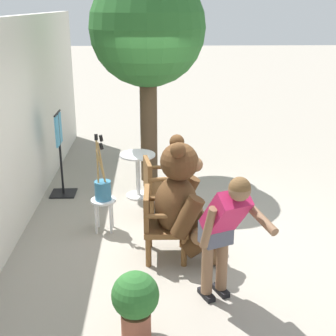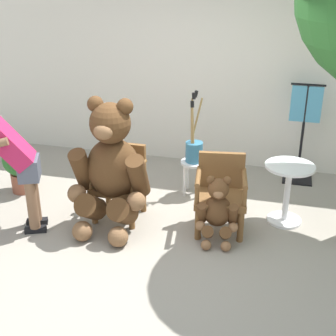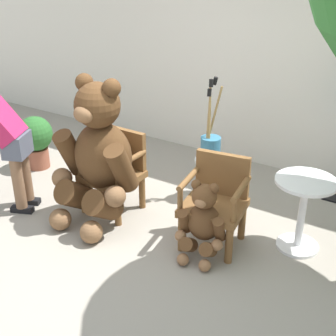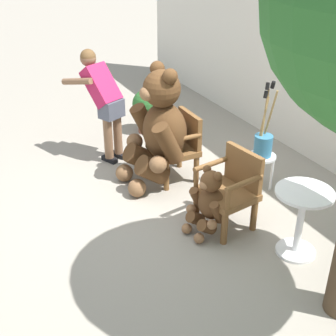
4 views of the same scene
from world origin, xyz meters
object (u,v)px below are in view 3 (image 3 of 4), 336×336
Objects in this scene: teddy_bear_large at (98,154)px; person_visitor at (1,131)px; wooden_chair_left at (116,169)px; teddy_bear_small at (203,222)px; round_side_table at (303,206)px; brush_bucket at (211,144)px; white_stool at (210,168)px; potted_plant at (36,138)px; wooden_chair_right at (216,199)px.

teddy_bear_large is 1.02× the size of person_visitor.
wooden_chair_left is 1.13× the size of teddy_bear_small.
round_side_table is at bearing 9.78° from wooden_chair_left.
person_visitor is 1.61× the size of brush_bucket.
white_stool is (-0.48, 1.04, -0.02)m from teddy_bear_small.
brush_bucket is 1.35× the size of potted_plant.
wooden_chair_right is at bearing -5.58° from potted_plant.
teddy_bear_large is 2.22× the size of potted_plant.
brush_bucket reaches higher than teddy_bear_small.
white_stool is (-0.46, 0.76, -0.11)m from wooden_chair_right.
wooden_chair_right is 0.80m from round_side_table.
teddy_bear_large is 1.26m from brush_bucket.
teddy_bear_large is at bearing -125.36° from white_stool.
brush_bucket reaches higher than white_stool.
wooden_chair_left is 1.22m from person_visitor.
potted_plant is (-3.40, -0.07, -0.05)m from round_side_table.
teddy_bear_large is (-1.19, -0.26, 0.28)m from wooden_chair_right.
wooden_chair_right is 0.91m from brush_bucket.
white_stool is 0.28m from brush_bucket.
teddy_bear_small is at bearing -11.42° from potted_plant.
white_stool is at bearing 38.84° from person_visitor.
teddy_bear_small is at bearing 8.45° from person_visitor.
teddy_bear_small reaches higher than potted_plant.
potted_plant is (-1.48, 0.26, -0.07)m from wooden_chair_left.
white_stool is at bearing 46.44° from wooden_chair_left.
wooden_chair_right is 0.90m from white_stool.
teddy_bear_small is (1.20, -0.02, -0.37)m from teddy_bear_large.
teddy_bear_large is 3.28× the size of white_stool.
white_stool is 0.64× the size of round_side_table.
potted_plant reaches higher than white_stool.
person_visitor is at bearing -141.09° from brush_bucket.
wooden_chair_right is at bearing -0.03° from wooden_chair_left.
white_stool is at bearing 159.97° from round_side_table.
brush_bucket is at bearing 46.58° from wooden_chair_left.
wooden_chair_right is at bearing -58.77° from white_stool.
wooden_chair_left is 1.19m from wooden_chair_right.
wooden_chair_left is at bearing -133.56° from white_stool.
teddy_bear_large reaches higher than round_side_table.
wooden_chair_right is 2.28m from person_visitor.
brush_bucket is (1.70, 1.37, -0.25)m from person_visitor.
white_stool is 2.27m from potted_plant.
wooden_chair_left is at bearing -133.42° from brush_bucket.
brush_bucket is 1.28m from round_side_table.
brush_bucket is at bearing 114.63° from teddy_bear_small.
teddy_bear_large is 1.99× the size of teddy_bear_small.
teddy_bear_small is 1.65× the size of white_stool.
potted_plant is (-2.21, -0.50, 0.04)m from white_stool.
round_side_table is (1.19, -0.43, 0.09)m from white_stool.
white_stool is at bearing 54.64° from teddy_bear_large.
teddy_bear_small is 1.15m from white_stool.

